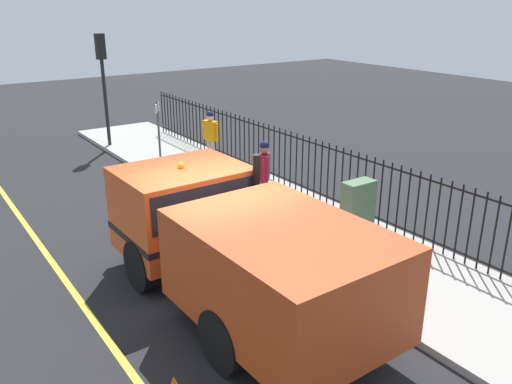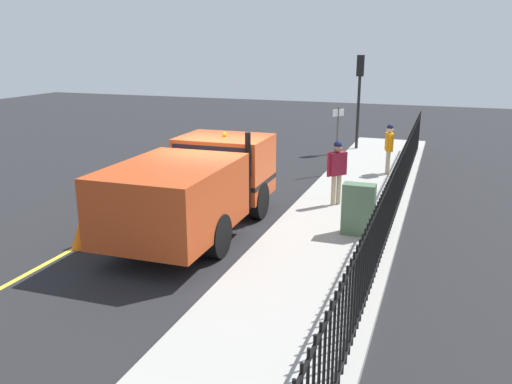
{
  "view_description": "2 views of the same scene",
  "coord_description": "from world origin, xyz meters",
  "px_view_note": "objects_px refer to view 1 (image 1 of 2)",
  "views": [
    {
      "loc": [
        -4.4,
        -7.52,
        5.03
      ],
      "look_at": [
        1.82,
        1.37,
        1.07
      ],
      "focal_mm": 36.94,
      "sensor_mm": 36.0,
      "label": 1
    },
    {
      "loc": [
        5.32,
        -11.87,
        4.47
      ],
      "look_at": [
        0.98,
        0.28,
        0.84
      ],
      "focal_mm": 37.37,
      "sensor_mm": 36.0,
      "label": 2
    }
  ],
  "objects_px": {
    "utility_cabinet": "(358,208)",
    "street_sign": "(159,129)",
    "traffic_light_near": "(102,67)",
    "work_truck": "(229,238)",
    "pedestrian_distant": "(211,132)",
    "worker_standing": "(264,169)"
  },
  "relations": [
    {
      "from": "utility_cabinet",
      "to": "street_sign",
      "type": "distance_m",
      "value": 6.58
    },
    {
      "from": "street_sign",
      "to": "utility_cabinet",
      "type": "bearing_deg",
      "value": -74.27
    },
    {
      "from": "traffic_light_near",
      "to": "utility_cabinet",
      "type": "bearing_deg",
      "value": 94.21
    },
    {
      "from": "traffic_light_near",
      "to": "utility_cabinet",
      "type": "xyz_separation_m",
      "value": [
        1.77,
        -10.6,
        -2.13
      ]
    },
    {
      "from": "work_truck",
      "to": "street_sign",
      "type": "distance_m",
      "value": 7.21
    },
    {
      "from": "pedestrian_distant",
      "to": "traffic_light_near",
      "type": "bearing_deg",
      "value": -171.89
    },
    {
      "from": "worker_standing",
      "to": "traffic_light_near",
      "type": "relative_size",
      "value": 0.46
    },
    {
      "from": "traffic_light_near",
      "to": "utility_cabinet",
      "type": "distance_m",
      "value": 10.95
    },
    {
      "from": "worker_standing",
      "to": "street_sign",
      "type": "distance_m",
      "value": 4.19
    },
    {
      "from": "traffic_light_near",
      "to": "street_sign",
      "type": "height_order",
      "value": "traffic_light_near"
    },
    {
      "from": "work_truck",
      "to": "worker_standing",
      "type": "xyz_separation_m",
      "value": [
        2.78,
        2.84,
        -0.01
      ]
    },
    {
      "from": "pedestrian_distant",
      "to": "street_sign",
      "type": "relative_size",
      "value": 0.77
    },
    {
      "from": "work_truck",
      "to": "utility_cabinet",
      "type": "bearing_deg",
      "value": 8.83
    },
    {
      "from": "pedestrian_distant",
      "to": "street_sign",
      "type": "xyz_separation_m",
      "value": [
        -1.76,
        -0.06,
        0.35
      ]
    },
    {
      "from": "work_truck",
      "to": "utility_cabinet",
      "type": "distance_m",
      "value": 3.82
    },
    {
      "from": "worker_standing",
      "to": "traffic_light_near",
      "type": "distance_m",
      "value": 8.6
    },
    {
      "from": "work_truck",
      "to": "worker_standing",
      "type": "bearing_deg",
      "value": 44.63
    },
    {
      "from": "traffic_light_near",
      "to": "pedestrian_distant",
      "type": "bearing_deg",
      "value": 107.21
    },
    {
      "from": "worker_standing",
      "to": "traffic_light_near",
      "type": "height_order",
      "value": "traffic_light_near"
    },
    {
      "from": "work_truck",
      "to": "worker_standing",
      "type": "height_order",
      "value": "work_truck"
    },
    {
      "from": "work_truck",
      "to": "traffic_light_near",
      "type": "distance_m",
      "value": 11.53
    },
    {
      "from": "worker_standing",
      "to": "pedestrian_distant",
      "type": "xyz_separation_m",
      "value": [
        0.94,
        4.16,
        -0.05
      ]
    }
  ]
}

